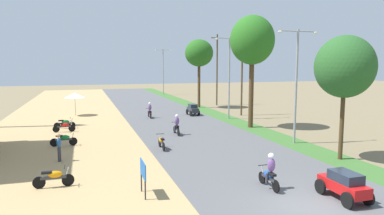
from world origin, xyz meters
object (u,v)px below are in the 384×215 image
object	(u,v)px
parked_motorbike_third	(64,126)
street_signboard	(143,172)
pedestrian_on_shoulder	(59,146)
streetlamp_near	(296,79)
streetlamp_mid	(229,72)
motorbike_ahead_fifth	(150,111)
parked_motorbike_second	(64,139)
utility_pole_far	(242,75)
median_tree_third	(199,53)
car_sedan_red	(344,184)
parked_motorbike_nearest	(54,177)
motorbike_ahead_fourth	(177,125)
median_tree_second	(252,41)
parked_motorbike_fourth	(65,123)
motorbike_ahead_third	(161,142)
car_hatchback_charcoal	(193,109)
motorbike_ahead_second	(270,172)
streetlamp_far	(163,69)
utility_pole_near	(217,69)
median_tree_nearest	(345,67)
vendor_umbrella	(75,95)

from	to	relation	value
parked_motorbike_third	street_signboard	bearing A→B (deg)	-76.20
pedestrian_on_shoulder	streetlamp_near	size ratio (longest dim) A/B	0.20
streetlamp_mid	motorbike_ahead_fifth	xyz separation A→B (m)	(-7.76, 2.84, -3.99)
parked_motorbike_second	utility_pole_far	size ratio (longest dim) A/B	0.21
median_tree_third	utility_pole_far	xyz separation A→B (m)	(2.36, -7.87, -2.60)
parked_motorbike_third	car_sedan_red	xyz separation A→B (m)	(11.77, -19.00, 0.19)
parked_motorbike_nearest	utility_pole_far	xyz separation A→B (m)	(18.17, 18.52, 3.90)
street_signboard	streetlamp_near	bearing A→B (deg)	29.56
motorbike_ahead_fourth	parked_motorbike_nearest	bearing A→B (deg)	-130.43
median_tree_second	parked_motorbike_fourth	bearing A→B (deg)	164.83
parked_motorbike_nearest	median_tree_third	distance (m)	31.44
motorbike_ahead_third	median_tree_third	bearing A→B (deg)	65.28
car_hatchback_charcoal	median_tree_second	bearing A→B (deg)	-72.34
motorbike_ahead_second	median_tree_third	bearing A→B (deg)	77.55
parked_motorbike_fourth	street_signboard	bearing A→B (deg)	-77.34
parked_motorbike_fourth	utility_pole_far	distance (m)	19.07
streetlamp_far	motorbike_ahead_fifth	size ratio (longest dim) A/B	4.67
median_tree_second	utility_pole_far	xyz separation A→B (m)	(2.58, 7.34, -3.23)
utility_pole_near	car_hatchback_charcoal	xyz separation A→B (m)	(-6.23, -8.66, -4.32)
median_tree_third	streetlamp_near	bearing A→B (deg)	-90.26
streetlamp_near	pedestrian_on_shoulder	bearing A→B (deg)	-179.76
parked_motorbike_nearest	car_hatchback_charcoal	bearing A→B (deg)	56.90
parked_motorbike_second	median_tree_second	world-z (taller)	median_tree_second
utility_pole_near	utility_pole_far	size ratio (longest dim) A/B	1.14
median_tree_third	motorbike_ahead_fifth	world-z (taller)	median_tree_third
streetlamp_mid	street_signboard	bearing A→B (deg)	-122.82
pedestrian_on_shoulder	motorbike_ahead_second	world-z (taller)	motorbike_ahead_second
parked_motorbike_fourth	median_tree_second	world-z (taller)	median_tree_second
motorbike_ahead_third	motorbike_ahead_fourth	size ratio (longest dim) A/B	1.00
parked_motorbike_third	motorbike_ahead_fifth	world-z (taller)	motorbike_ahead_fifth
median_tree_nearest	motorbike_ahead_fourth	bearing A→B (deg)	127.16
parked_motorbike_nearest	utility_pole_near	xyz separation A→B (m)	(19.09, 28.40, 4.51)
pedestrian_on_shoulder	median_tree_nearest	world-z (taller)	median_tree_nearest
median_tree_second	motorbike_ahead_fifth	distance (m)	13.02
motorbike_ahead_third	car_sedan_red	bearing A→B (deg)	-63.72
streetlamp_far	motorbike_ahead_third	xyz separation A→B (m)	(-9.48, -41.52, -4.29)
parked_motorbike_third	vendor_umbrella	world-z (taller)	vendor_umbrella
motorbike_ahead_fifth	car_hatchback_charcoal	bearing A→B (deg)	6.15
parked_motorbike_nearest	parked_motorbike_second	bearing A→B (deg)	89.91
car_hatchback_charcoal	motorbike_ahead_second	bearing A→B (deg)	-98.89
streetlamp_near	motorbike_ahead_fourth	world-z (taller)	streetlamp_near
car_sedan_red	motorbike_ahead_fifth	distance (m)	24.66
motorbike_ahead_second	pedestrian_on_shoulder	bearing A→B (deg)	140.80
street_signboard	vendor_umbrella	size ratio (longest dim) A/B	0.59
streetlamp_mid	motorbike_ahead_fifth	world-z (taller)	streetlamp_mid
median_tree_second	motorbike_ahead_third	world-z (taller)	median_tree_second
parked_motorbike_fourth	street_signboard	distance (m)	18.14
vendor_umbrella	median_tree_third	xyz separation A→B (m)	(15.32, 2.99, 4.75)
parked_motorbike_fourth	median_tree_third	size ratio (longest dim) A/B	0.20
parked_motorbike_third	median_tree_second	bearing A→B (deg)	-9.45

